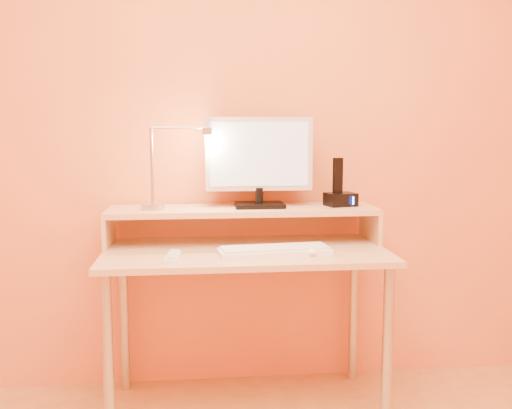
{
  "coord_description": "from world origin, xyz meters",
  "views": [
    {
      "loc": [
        -0.2,
        -1.2,
        1.24
      ],
      "look_at": [
        0.04,
        1.13,
        0.92
      ],
      "focal_mm": 40.05,
      "sensor_mm": 36.0,
      "label": 1
    }
  ],
  "objects": [
    {
      "name": "wall_back",
      "position": [
        0.0,
        1.5,
        1.25
      ],
      "size": [
        3.0,
        0.04,
        2.5
      ],
      "primitive_type": "cube",
      "color": "#F78B44",
      "rests_on": "floor"
    },
    {
      "name": "desk_leg_fl",
      "position": [
        -0.55,
        0.93,
        0.35
      ],
      "size": [
        0.04,
        0.04,
        0.69
      ],
      "primitive_type": "cylinder",
      "color": "#B3B3B3",
      "rests_on": "floor"
    },
    {
      "name": "desk_leg_fr",
      "position": [
        0.55,
        0.93,
        0.35
      ],
      "size": [
        0.04,
        0.04,
        0.69
      ],
      "primitive_type": "cylinder",
      "color": "#B3B3B3",
      "rests_on": "floor"
    },
    {
      "name": "desk_leg_bl",
      "position": [
        -0.55,
        1.43,
        0.35
      ],
      "size": [
        0.04,
        0.04,
        0.69
      ],
      "primitive_type": "cylinder",
      "color": "#B3B3B3",
      "rests_on": "floor"
    },
    {
      "name": "desk_leg_br",
      "position": [
        0.55,
        1.43,
        0.35
      ],
      "size": [
        0.04,
        0.04,
        0.69
      ],
      "primitive_type": "cylinder",
      "color": "#B3B3B3",
      "rests_on": "floor"
    },
    {
      "name": "desk_lower",
      "position": [
        0.0,
        1.18,
        0.71
      ],
      "size": [
        1.2,
        0.6,
        0.02
      ],
      "primitive_type": "cube",
      "color": "#E7B483",
      "rests_on": "floor"
    },
    {
      "name": "shelf_riser_left",
      "position": [
        -0.59,
        1.33,
        0.79
      ],
      "size": [
        0.02,
        0.3,
        0.14
      ],
      "primitive_type": "cube",
      "color": "#E7B483",
      "rests_on": "desk_lower"
    },
    {
      "name": "shelf_riser_right",
      "position": [
        0.59,
        1.33,
        0.79
      ],
      "size": [
        0.02,
        0.3,
        0.14
      ],
      "primitive_type": "cube",
      "color": "#E7B483",
      "rests_on": "desk_lower"
    },
    {
      "name": "desk_shelf",
      "position": [
        0.0,
        1.33,
        0.87
      ],
      "size": [
        1.2,
        0.3,
        0.02
      ],
      "primitive_type": "cube",
      "color": "#E7B483",
      "rests_on": "desk_lower"
    },
    {
      "name": "monitor_foot",
      "position": [
        0.08,
        1.33,
        0.89
      ],
      "size": [
        0.22,
        0.16,
        0.02
      ],
      "primitive_type": "cube",
      "color": "black",
      "rests_on": "desk_shelf"
    },
    {
      "name": "monitor_neck",
      "position": [
        0.08,
        1.33,
        0.93
      ],
      "size": [
        0.04,
        0.04,
        0.07
      ],
      "primitive_type": "cylinder",
      "color": "black",
      "rests_on": "monitor_foot"
    },
    {
      "name": "monitor_panel",
      "position": [
        0.08,
        1.34,
        1.12
      ],
      "size": [
        0.48,
        0.04,
        0.33
      ],
      "primitive_type": "cube",
      "rotation": [
        0.0,
        0.0,
        0.01
      ],
      "color": "silver",
      "rests_on": "monitor_neck"
    },
    {
      "name": "monitor_back",
      "position": [
        0.08,
        1.36,
        1.12
      ],
      "size": [
        0.43,
        0.01,
        0.28
      ],
      "primitive_type": "cube",
      "rotation": [
        0.0,
        0.0,
        0.01
      ],
      "color": "black",
      "rests_on": "monitor_panel"
    },
    {
      "name": "monitor_screen",
      "position": [
        0.08,
        1.32,
        1.12
      ],
      "size": [
        0.44,
        0.01,
        0.28
      ],
      "primitive_type": "cube",
      "rotation": [
        0.0,
        0.0,
        0.01
      ],
      "color": "silver",
      "rests_on": "monitor_panel"
    },
    {
      "name": "lamp_base",
      "position": [
        -0.4,
        1.3,
        0.89
      ],
      "size": [
        0.1,
        0.1,
        0.02
      ],
      "primitive_type": "cylinder",
      "color": "#B3B3B3",
      "rests_on": "desk_shelf"
    },
    {
      "name": "lamp_post",
      "position": [
        -0.4,
        1.3,
        1.07
      ],
      "size": [
        0.01,
        0.01,
        0.33
      ],
      "primitive_type": "cylinder",
      "color": "#B3B3B3",
      "rests_on": "lamp_base"
    },
    {
      "name": "lamp_arm",
      "position": [
        -0.28,
        1.3,
        1.24
      ],
      "size": [
        0.24,
        0.01,
        0.01
      ],
      "primitive_type": "cylinder",
      "rotation": [
        0.0,
        1.57,
        0.0
      ],
      "color": "#B3B3B3",
      "rests_on": "lamp_post"
    },
    {
      "name": "lamp_head",
      "position": [
        -0.16,
        1.3,
        1.22
      ],
      "size": [
        0.04,
        0.04,
        0.03
      ],
      "primitive_type": "cylinder",
      "color": "#B3B3B3",
      "rests_on": "lamp_arm"
    },
    {
      "name": "lamp_bulb",
      "position": [
        -0.16,
        1.3,
        1.2
      ],
      "size": [
        0.03,
        0.03,
        0.0
      ],
      "primitive_type": "cylinder",
      "color": "#FFEAC6",
      "rests_on": "lamp_head"
    },
    {
      "name": "phone_dock",
      "position": [
        0.45,
        1.33,
        0.91
      ],
      "size": [
        0.15,
        0.13,
        0.06
      ],
      "primitive_type": "cube",
      "rotation": [
        0.0,
        0.0,
        0.25
      ],
      "color": "black",
      "rests_on": "desk_shelf"
    },
    {
      "name": "phone_handset",
      "position": [
        0.43,
        1.33,
        1.02
      ],
      "size": [
        0.04,
        0.03,
        0.16
      ],
      "primitive_type": "cube",
      "rotation": [
        0.0,
        0.0,
        0.25
      ],
      "color": "black",
      "rests_on": "phone_dock"
    },
    {
      "name": "phone_led",
      "position": [
        0.49,
        1.28,
        0.91
      ],
      "size": [
        0.01,
        0.0,
        0.04
      ],
      "primitive_type": "cube",
      "color": "#2877FF",
      "rests_on": "phone_dock"
    },
    {
      "name": "keyboard",
      "position": [
        0.11,
        1.07,
        0.73
      ],
      "size": [
        0.47,
        0.19,
        0.02
      ],
      "primitive_type": "cube",
      "rotation": [
        0.0,
        0.0,
        0.11
      ],
      "color": "white",
      "rests_on": "desk_lower"
    },
    {
      "name": "mouse",
      "position": [
        0.26,
        1.05,
        0.74
      ],
      "size": [
        0.07,
        0.11,
        0.03
      ],
      "primitive_type": "ellipsoid",
      "rotation": [
        0.0,
        0.0,
        -0.18
      ],
      "color": "white",
      "rests_on": "desk_lower"
    },
    {
      "name": "remote_control",
      "position": [
        -0.3,
        1.02,
        0.73
      ],
      "size": [
        0.06,
        0.18,
        0.02
      ],
      "primitive_type": "cube",
      "rotation": [
        0.0,
        0.0,
        -0.08
      ],
      "color": "white",
      "rests_on": "desk_lower"
    }
  ]
}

